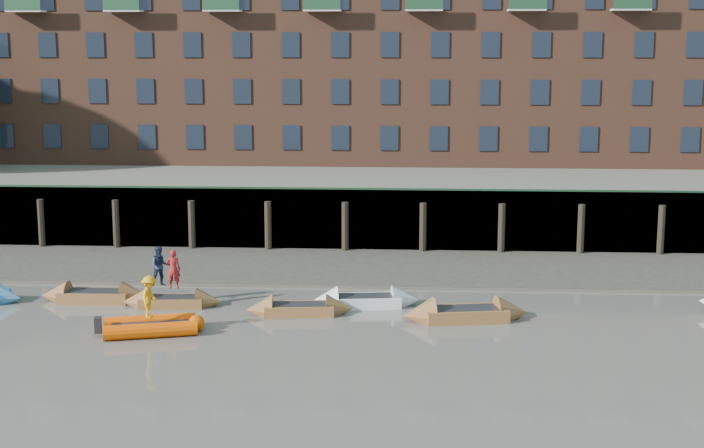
# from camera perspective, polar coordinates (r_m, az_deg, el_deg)

# --- Properties ---
(ground) EXTENTS (220.00, 220.00, 0.00)m
(ground) POSITION_cam_1_polar(r_m,az_deg,el_deg) (30.04, -7.19, -9.99)
(ground) COLOR #625E56
(ground) RESTS_ON ground
(foreshore) EXTENTS (110.00, 8.00, 0.50)m
(foreshore) POSITION_cam_1_polar(r_m,az_deg,el_deg) (47.16, -3.14, -2.52)
(foreshore) COLOR #3D382F
(foreshore) RESTS_ON ground
(mud_band) EXTENTS (110.00, 1.60, 0.10)m
(mud_band) POSITION_cam_1_polar(r_m,az_deg,el_deg) (43.87, -3.66, -3.48)
(mud_band) COLOR #4C4336
(mud_band) RESTS_ON ground
(river_wall) EXTENTS (110.00, 1.23, 3.30)m
(river_wall) POSITION_cam_1_polar(r_m,az_deg,el_deg) (51.12, -2.59, 0.29)
(river_wall) COLOR #2D2A26
(river_wall) RESTS_ON ground
(bank_terrace) EXTENTS (110.00, 28.00, 3.20)m
(bank_terrace) POSITION_cam_1_polar(r_m,az_deg,el_deg) (64.52, -1.30, 2.35)
(bank_terrace) COLOR #5E594D
(bank_terrace) RESTS_ON ground
(apartment_terrace) EXTENTS (80.60, 15.56, 20.98)m
(apartment_terrace) POSITION_cam_1_polar(r_m,az_deg,el_deg) (64.98, -1.26, 12.32)
(apartment_terrace) COLOR brown
(apartment_terrace) RESTS_ON bank_terrace
(rowboat_2) EXTENTS (4.54, 1.37, 1.31)m
(rowboat_2) POSITION_cam_1_polar(r_m,az_deg,el_deg) (42.06, -14.71, -4.07)
(rowboat_2) COLOR brown
(rowboat_2) RESTS_ON ground
(rowboat_3) EXTENTS (4.07, 1.45, 1.16)m
(rowboat_3) POSITION_cam_1_polar(r_m,az_deg,el_deg) (40.56, -10.43, -4.46)
(rowboat_3) COLOR brown
(rowboat_3) RESTS_ON ground
(rowboat_4) EXTENTS (4.31, 1.65, 1.22)m
(rowboat_4) POSITION_cam_1_polar(r_m,az_deg,el_deg) (38.75, -3.08, -4.97)
(rowboat_4) COLOR brown
(rowboat_4) RESTS_ON ground
(rowboat_5) EXTENTS (4.58, 1.91, 1.29)m
(rowboat_5) POSITION_cam_1_polar(r_m,az_deg,el_deg) (39.91, 0.75, -4.50)
(rowboat_5) COLOR silver
(rowboat_5) RESTS_ON ground
(rowboat_6) EXTENTS (5.10, 2.28, 1.43)m
(rowboat_6) POSITION_cam_1_polar(r_m,az_deg,el_deg) (38.13, 6.61, -5.22)
(rowboat_6) COLOR brown
(rowboat_6) RESTS_ON ground
(rib_tender) EXTENTS (3.77, 2.58, 0.63)m
(rib_tender) POSITION_cam_1_polar(r_m,az_deg,el_deg) (36.92, -11.42, -5.83)
(rib_tender) COLOR #DD4901
(rib_tender) RESTS_ON ground
(person_rower_a) EXTENTS (0.63, 0.46, 1.59)m
(person_rower_a) POSITION_cam_1_polar(r_m,az_deg,el_deg) (40.16, -10.36, -2.59)
(person_rower_a) COLOR maroon
(person_rower_a) RESTS_ON rowboat_3
(person_rower_b) EXTENTS (0.99, 0.90, 1.65)m
(person_rower_b) POSITION_cam_1_polar(r_m,az_deg,el_deg) (40.64, -11.11, -2.43)
(person_rower_b) COLOR #19233F
(person_rower_b) RESTS_ON rowboat_3
(person_rib_crew) EXTENTS (0.68, 1.07, 1.58)m
(person_rib_crew) POSITION_cam_1_polar(r_m,az_deg,el_deg) (36.65, -11.70, -4.17)
(person_rib_crew) COLOR orange
(person_rib_crew) RESTS_ON rib_tender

